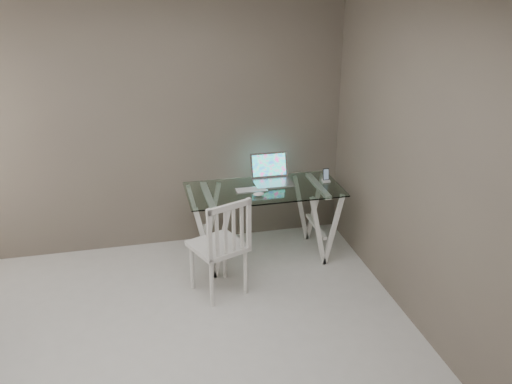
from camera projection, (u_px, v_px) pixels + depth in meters
room at (151, 160)px, 3.40m from camera, size 4.50×4.52×2.71m
desk at (264, 223)px, 5.66m from camera, size 1.50×0.70×0.75m
chair at (222, 243)px, 4.96m from camera, size 0.56×0.56×0.95m
laptop at (271, 175)px, 5.68m from camera, size 0.38×0.34×0.26m
keyboard at (251, 190)px, 5.48m from camera, size 0.31×0.13×0.01m
mouse at (259, 194)px, 5.35m from camera, size 0.11×0.06×0.03m
phone_dock at (326, 178)px, 5.68m from camera, size 0.07×0.07×0.13m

